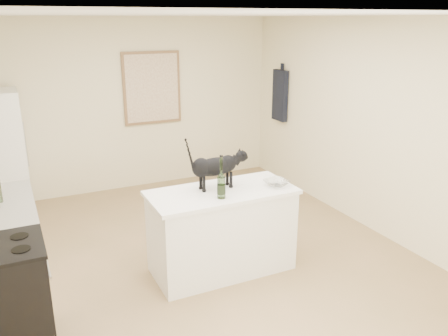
# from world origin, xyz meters

# --- Properties ---
(floor) EXTENTS (5.50, 5.50, 0.00)m
(floor) POSITION_xyz_m (0.00, 0.00, 0.00)
(floor) COLOR #977650
(floor) RESTS_ON ground
(ceiling) EXTENTS (5.50, 5.50, 0.00)m
(ceiling) POSITION_xyz_m (0.00, 0.00, 2.60)
(ceiling) COLOR white
(ceiling) RESTS_ON ground
(wall_back) EXTENTS (4.50, 0.00, 4.50)m
(wall_back) POSITION_xyz_m (0.00, 2.75, 1.30)
(wall_back) COLOR beige
(wall_back) RESTS_ON ground
(wall_front) EXTENTS (4.50, 0.00, 4.50)m
(wall_front) POSITION_xyz_m (0.00, -2.75, 1.30)
(wall_front) COLOR beige
(wall_front) RESTS_ON ground
(wall_right) EXTENTS (0.00, 5.50, 5.50)m
(wall_right) POSITION_xyz_m (2.25, 0.00, 1.30)
(wall_right) COLOR beige
(wall_right) RESTS_ON ground
(island_base) EXTENTS (1.44, 0.67, 0.86)m
(island_base) POSITION_xyz_m (0.10, -0.20, 0.43)
(island_base) COLOR white
(island_base) RESTS_ON floor
(island_top) EXTENTS (1.50, 0.70, 0.04)m
(island_top) POSITION_xyz_m (0.10, -0.20, 0.88)
(island_top) COLOR white
(island_top) RESTS_ON island_base
(left_cabinets) EXTENTS (0.60, 1.40, 0.86)m
(left_cabinets) POSITION_xyz_m (-1.95, 0.30, 0.43)
(left_cabinets) COLOR white
(left_cabinets) RESTS_ON floor
(stove) EXTENTS (0.60, 0.60, 0.90)m
(stove) POSITION_xyz_m (-1.95, -0.60, 0.45)
(stove) COLOR black
(stove) RESTS_ON floor
(artwork_frame) EXTENTS (0.90, 0.03, 1.10)m
(artwork_frame) POSITION_xyz_m (0.30, 2.72, 1.55)
(artwork_frame) COLOR brown
(artwork_frame) RESTS_ON wall_back
(artwork_canvas) EXTENTS (0.82, 0.00, 1.02)m
(artwork_canvas) POSITION_xyz_m (0.30, 2.70, 1.55)
(artwork_canvas) COLOR beige
(artwork_canvas) RESTS_ON wall_back
(hanging_garment) EXTENTS (0.08, 0.34, 0.80)m
(hanging_garment) POSITION_xyz_m (2.19, 2.05, 1.40)
(hanging_garment) COLOR black
(hanging_garment) RESTS_ON wall_right
(black_cat) EXTENTS (0.60, 0.19, 0.42)m
(black_cat) POSITION_xyz_m (0.07, -0.11, 1.11)
(black_cat) COLOR black
(black_cat) RESTS_ON island_top
(wine_bottle) EXTENTS (0.08, 0.08, 0.38)m
(wine_bottle) POSITION_xyz_m (0.01, -0.38, 1.09)
(wine_bottle) COLOR #2F5522
(wine_bottle) RESTS_ON island_top
(glass_bowl) EXTENTS (0.27, 0.27, 0.06)m
(glass_bowl) POSITION_xyz_m (0.68, -0.32, 0.93)
(glass_bowl) COLOR silver
(glass_bowl) RESTS_ON island_top
(fridge_paper) EXTENTS (0.03, 0.13, 0.17)m
(fridge_paper) POSITION_xyz_m (-1.60, 2.45, 1.35)
(fridge_paper) COLOR white
(fridge_paper) RESTS_ON fridge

